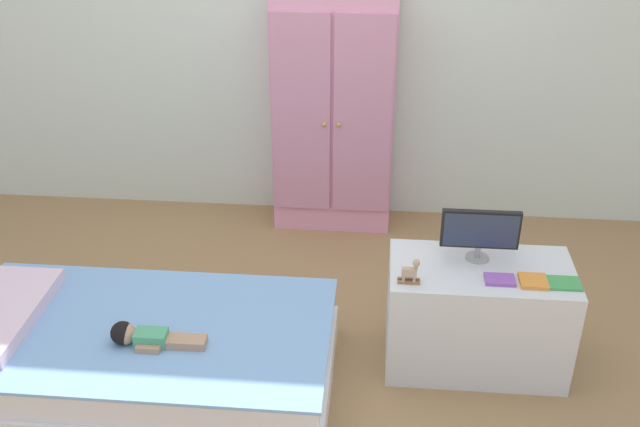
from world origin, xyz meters
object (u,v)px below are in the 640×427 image
at_px(bed, 144,355).
at_px(wardrobe, 333,114).
at_px(book_orange, 533,281).
at_px(book_green, 564,283).
at_px(doll, 140,336).
at_px(rocking_horse_toy, 411,272).
at_px(tv_stand, 477,316).
at_px(book_purple, 500,280).
at_px(tv_monitor, 480,231).

xyz_separation_m(bed, wardrobe, (0.70, 1.51, 0.55)).
height_order(wardrobe, book_orange, wardrobe).
xyz_separation_m(bed, book_green, (1.75, 0.18, 0.36)).
relative_size(doll, rocking_horse_toy, 3.49).
height_order(tv_stand, book_purple, book_purple).
height_order(doll, book_orange, book_orange).
bearing_deg(book_purple, wardrobe, 120.51).
height_order(rocking_horse_toy, book_purple, rocking_horse_toy).
bearing_deg(tv_monitor, doll, -161.94).
xyz_separation_m(doll, rocking_horse_toy, (1.08, 0.24, 0.21)).
relative_size(wardrobe, tv_monitor, 4.19).
distance_m(bed, rocking_horse_toy, 1.20).
distance_m(doll, book_purple, 1.49).
bearing_deg(tv_stand, book_purple, -58.22).
bearing_deg(wardrobe, book_green, -51.89).
bearing_deg(rocking_horse_toy, doll, -167.43).
distance_m(tv_monitor, book_purple, 0.22).
relative_size(rocking_horse_toy, book_green, 0.83).
distance_m(wardrobe, tv_monitor, 1.37).
xyz_separation_m(tv_stand, rocking_horse_toy, (-0.31, -0.14, 0.30)).
bearing_deg(bed, rocking_horse_toy, 7.05).
height_order(doll, book_purple, book_purple).
distance_m(wardrobe, book_orange, 1.63).
bearing_deg(wardrobe, book_orange, -55.35).
distance_m(bed, tv_stand, 1.46).
xyz_separation_m(book_orange, book_green, (0.12, 0.00, -0.00)).
xyz_separation_m(rocking_horse_toy, book_orange, (0.50, 0.04, -0.04)).
height_order(tv_monitor, book_orange, tv_monitor).
xyz_separation_m(tv_stand, book_purple, (0.06, -0.09, 0.26)).
bearing_deg(wardrobe, book_purple, -59.49).
xyz_separation_m(wardrobe, book_purple, (0.79, -1.33, -0.19)).
height_order(book_purple, book_green, book_purple).
height_order(bed, book_orange, book_orange).
bearing_deg(book_green, bed, -174.15).
xyz_separation_m(tv_stand, tv_monitor, (-0.02, 0.07, 0.39)).
distance_m(doll, rocking_horse_toy, 1.13).
height_order(tv_monitor, rocking_horse_toy, tv_monitor).
relative_size(book_purple, book_green, 0.92).
relative_size(tv_stand, tv_monitor, 2.36).
distance_m(book_purple, book_orange, 0.14).
height_order(tv_monitor, book_green, tv_monitor).
relative_size(bed, book_purple, 13.05).
distance_m(doll, book_green, 1.74).
height_order(tv_stand, rocking_horse_toy, rocking_horse_toy).
bearing_deg(rocking_horse_toy, book_green, 3.70).
xyz_separation_m(wardrobe, book_orange, (0.92, -1.33, -0.19)).
xyz_separation_m(tv_monitor, book_orange, (0.21, -0.17, -0.13)).
bearing_deg(book_green, tv_monitor, 153.68).
xyz_separation_m(bed, tv_stand, (1.43, 0.27, 0.10)).
relative_size(tv_stand, rocking_horse_toy, 7.00).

